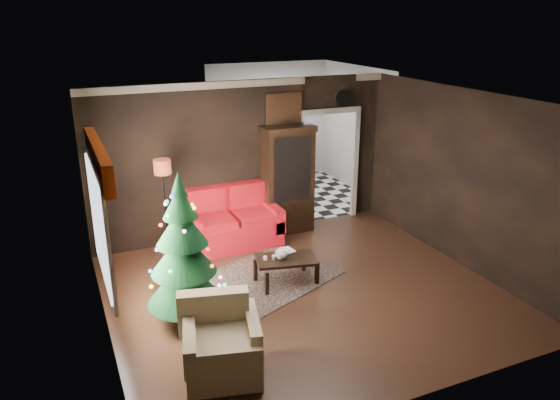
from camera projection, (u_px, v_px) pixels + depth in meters
name	position (u px, v px, depth m)	size (l,w,h in m)	color
floor	(305.00, 293.00, 7.78)	(5.50, 5.50, 0.00)	black
ceiling	(308.00, 101.00, 6.85)	(5.50, 5.50, 0.00)	white
wall_back	(244.00, 159.00, 9.48)	(5.50, 5.50, 0.00)	black
wall_front	(420.00, 283.00, 5.16)	(5.50, 5.50, 0.00)	black
wall_left	(98.00, 234.00, 6.28)	(5.50, 5.50, 0.00)	black
wall_right	(463.00, 179.00, 8.36)	(5.50, 5.50, 0.00)	black
doorway	(327.00, 168.00, 10.24)	(1.10, 0.10, 2.10)	beige
left_window	(99.00, 224.00, 6.45)	(0.05, 1.60, 1.40)	white
valance	(98.00, 158.00, 6.20)	(0.12, 2.10, 0.35)	#892906
kitchen_floor	(294.00, 196.00, 11.88)	(3.00, 3.00, 0.00)	white
kitchen_window	(269.00, 110.00, 12.57)	(0.70, 0.06, 0.70)	white
rug	(264.00, 279.00, 8.17)	(2.11, 1.54, 0.01)	#634256
loveseat	(232.00, 218.00, 9.24)	(1.70, 0.90, 1.00)	#8B0503
curio_cabinet	(287.00, 182.00, 9.71)	(0.90, 0.45, 1.90)	black
floor_lamp	(166.00, 212.00, 8.59)	(0.30, 0.30, 1.75)	black
christmas_tree	(183.00, 249.00, 6.71)	(1.00, 1.00, 1.91)	black
armchair	(222.00, 339.00, 5.88)	(0.86, 0.86, 0.88)	#BDAE91
coffee_table	(286.00, 270.00, 8.01)	(0.89, 0.53, 0.40)	black
teapot	(281.00, 254.00, 7.86)	(0.20, 0.20, 0.19)	silver
cup_a	(274.00, 257.00, 7.90)	(0.06, 0.06, 0.05)	silver
cup_b	(265.00, 258.00, 7.88)	(0.06, 0.06, 0.05)	white
book	(283.00, 245.00, 8.10)	(0.17, 0.02, 0.23)	tan
wall_clock	(343.00, 98.00, 9.84)	(0.32, 0.32, 0.06)	white
painting	(284.00, 109.00, 9.44)	(0.62, 0.05, 0.52)	#A66839
kitchen_counter	(273.00, 163.00, 12.77)	(1.80, 0.60, 0.90)	silver
kitchen_table	(287.00, 185.00, 11.38)	(0.70, 0.70, 0.75)	brown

